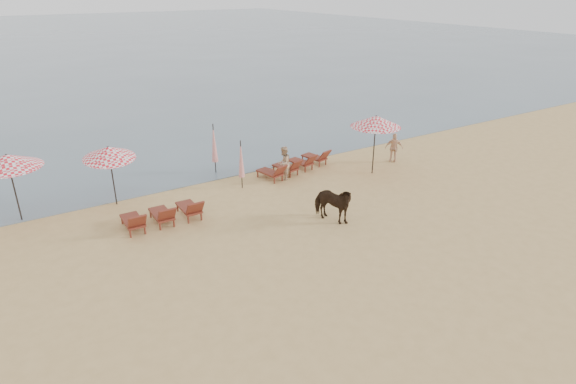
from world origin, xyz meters
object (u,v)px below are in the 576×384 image
(umbrella_closed_right, at_px, (214,143))
(cow, at_px, (332,204))
(lounger_cluster_right, at_px, (296,164))
(beachgoer_right_b, at_px, (394,148))
(umbrella_open_left_b, at_px, (109,153))
(beachgoer_right_a, at_px, (284,163))
(umbrella_open_right, at_px, (376,121))
(umbrella_closed_left, at_px, (241,159))
(lounger_cluster_left, at_px, (163,214))
(umbrella_open_left_a, at_px, (8,161))

(umbrella_closed_right, bearing_deg, cow, -77.03)
(lounger_cluster_right, relative_size, cow, 2.22)
(beachgoer_right_b, bearing_deg, umbrella_open_left_b, 29.94)
(cow, height_order, beachgoer_right_a, beachgoer_right_a)
(umbrella_open_left_b, height_order, cow, umbrella_open_left_b)
(beachgoer_right_a, bearing_deg, cow, 41.58)
(umbrella_open_right, xyz_separation_m, beachgoer_right_a, (-3.92, 1.55, -1.72))
(cow, bearing_deg, beachgoer_right_b, 7.04)
(umbrella_open_left_b, relative_size, beachgoer_right_a, 1.65)
(umbrella_open_left_b, height_order, umbrella_closed_left, umbrella_open_left_b)
(lounger_cluster_left, height_order, beachgoer_right_a, beachgoer_right_a)
(lounger_cluster_left, relative_size, umbrella_closed_right, 1.17)
(umbrella_closed_right, bearing_deg, umbrella_open_left_b, -167.64)
(beachgoer_right_a, bearing_deg, lounger_cluster_left, -26.01)
(umbrella_open_left_b, bearing_deg, umbrella_open_right, -26.77)
(umbrella_open_right, relative_size, umbrella_closed_right, 1.16)
(umbrella_closed_left, bearing_deg, beachgoer_right_b, -7.40)
(umbrella_open_right, distance_m, umbrella_closed_right, 7.41)
(cow, bearing_deg, beachgoer_right_a, 59.04)
(lounger_cluster_left, relative_size, beachgoer_right_b, 1.90)
(umbrella_closed_right, bearing_deg, beachgoer_right_a, -45.46)
(umbrella_closed_right, bearing_deg, umbrella_open_right, -32.02)
(umbrella_open_right, bearing_deg, umbrella_open_left_b, 159.30)
(umbrella_open_left_a, height_order, umbrella_open_right, umbrella_open_right)
(lounger_cluster_right, bearing_deg, lounger_cluster_left, -177.24)
(lounger_cluster_right, relative_size, beachgoer_right_b, 2.60)
(lounger_cluster_left, relative_size, umbrella_open_left_b, 1.10)
(umbrella_open_left_b, height_order, umbrella_closed_right, umbrella_open_left_b)
(cow, xyz_separation_m, beachgoer_right_b, (6.54, 3.64, 0.01))
(lounger_cluster_left, bearing_deg, umbrella_open_left_b, 111.77)
(lounger_cluster_right, distance_m, umbrella_open_left_b, 8.34)
(umbrella_open_left_a, height_order, beachgoer_right_b, umbrella_open_left_a)
(umbrella_open_left_a, distance_m, beachgoer_right_b, 16.64)
(lounger_cluster_right, bearing_deg, beachgoer_right_b, -28.79)
(umbrella_open_left_b, relative_size, umbrella_closed_right, 1.07)
(lounger_cluster_right, xyz_separation_m, cow, (-1.69, -5.04, 0.33))
(lounger_cluster_left, height_order, umbrella_open_left_b, umbrella_open_left_b)
(umbrella_open_left_a, bearing_deg, cow, -10.98)
(lounger_cluster_left, distance_m, umbrella_open_right, 10.23)
(lounger_cluster_right, height_order, umbrella_closed_right, umbrella_closed_right)
(umbrella_open_left_a, height_order, cow, umbrella_open_left_a)
(lounger_cluster_left, relative_size, umbrella_closed_left, 1.29)
(umbrella_open_left_b, bearing_deg, lounger_cluster_left, -81.78)
(lounger_cluster_right, bearing_deg, umbrella_open_right, -47.17)
(lounger_cluster_left, bearing_deg, lounger_cluster_right, 16.54)
(lounger_cluster_right, xyz_separation_m, umbrella_closed_left, (-3.04, -0.38, 0.93))
(lounger_cluster_left, xyz_separation_m, cow, (5.38, -3.10, 0.31))
(umbrella_closed_right, bearing_deg, lounger_cluster_left, -134.90)
(beachgoer_right_a, bearing_deg, umbrella_closed_right, -84.96)
(umbrella_closed_left, relative_size, umbrella_closed_right, 0.91)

